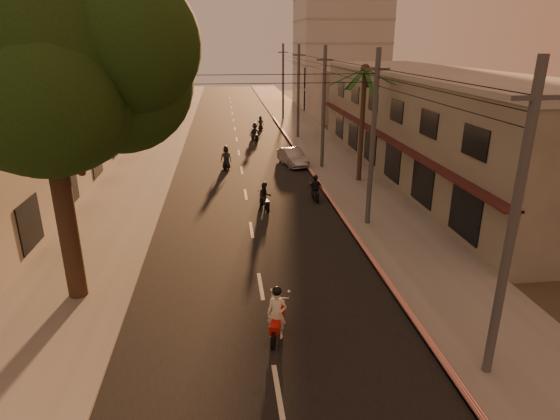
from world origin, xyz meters
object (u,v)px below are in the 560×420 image
at_px(scooter_mid_b, 315,189).
at_px(scooter_mid_a, 265,197).
at_px(scooter_far_c, 260,124).
at_px(scooter_red, 277,315).
at_px(broadleaf_tree, 55,67).
at_px(palm_tree, 365,76).
at_px(parked_car, 293,157).
at_px(scooter_far_b, 255,133).
at_px(scooter_far_a, 226,159).

bearing_deg(scooter_mid_b, scooter_mid_a, -160.21).
bearing_deg(scooter_far_c, scooter_red, -82.74).
height_order(broadleaf_tree, palm_tree, broadleaf_tree).
distance_m(parked_car, scooter_far_c, 15.79).
distance_m(scooter_mid_b, scooter_far_b, 18.71).
distance_m(scooter_mid_b, parked_car, 8.79).
bearing_deg(scooter_mid_b, scooter_far_b, 94.84).
xyz_separation_m(palm_tree, scooter_far_c, (-5.20, 20.86, -6.44)).
xyz_separation_m(scooter_red, scooter_mid_b, (3.93, 13.77, -0.11)).
bearing_deg(parked_car, scooter_red, -111.40).
bearing_deg(scooter_far_a, palm_tree, -18.29).
height_order(palm_tree, scooter_mid_b, palm_tree).
xyz_separation_m(scooter_mid_b, scooter_far_a, (-5.34, 8.24, 0.08)).
bearing_deg(palm_tree, scooter_far_a, 153.46).
relative_size(scooter_mid_a, scooter_far_a, 0.93).
bearing_deg(scooter_red, scooter_mid_b, 90.88).
xyz_separation_m(broadleaf_tree, scooter_mid_a, (7.58, 8.85, -7.70)).
distance_m(scooter_far_b, parked_car, 10.03).
bearing_deg(parked_car, scooter_far_c, 82.88).
bearing_deg(scooter_far_c, broadleaf_tree, -94.13).
bearing_deg(scooter_far_b, scooter_mid_a, -108.44).
bearing_deg(scooter_red, scooter_far_a, 110.49).
xyz_separation_m(scooter_far_b, parked_car, (2.32, -9.76, -0.19)).
xyz_separation_m(palm_tree, parked_car, (-3.91, 5.12, -6.50)).
bearing_deg(scooter_mid_a, broadleaf_tree, -142.91).
relative_size(palm_tree, scooter_mid_a, 4.82).
bearing_deg(scooter_mid_b, broadleaf_tree, -139.34).
relative_size(scooter_mid_a, parked_car, 0.41).
xyz_separation_m(scooter_far_a, scooter_far_c, (3.94, 16.29, -0.11)).
relative_size(palm_tree, scooter_red, 4.33).
bearing_deg(broadleaf_tree, scooter_far_a, 73.47).
height_order(scooter_mid_b, scooter_far_b, scooter_far_b).
relative_size(palm_tree, scooter_far_b, 4.49).
bearing_deg(broadleaf_tree, scooter_far_b, 73.75).
xyz_separation_m(broadleaf_tree, parked_car, (10.70, 18.98, -7.82)).
bearing_deg(palm_tree, scooter_far_c, 104.00).
bearing_deg(scooter_far_c, scooter_mid_a, -83.01).
xyz_separation_m(scooter_mid_b, parked_car, (-0.11, 8.79, -0.08)).
relative_size(scooter_mid_a, scooter_far_b, 0.93).
distance_m(broadleaf_tree, scooter_far_c, 36.80).
relative_size(broadleaf_tree, scooter_red, 6.39).
distance_m(broadleaf_tree, scooter_red, 10.88).
distance_m(palm_tree, scooter_far_c, 22.44).
distance_m(scooter_far_a, scooter_far_b, 10.72).
relative_size(scooter_mid_a, scooter_far_c, 1.07).
xyz_separation_m(broadleaf_tree, scooter_far_b, (8.38, 28.74, -7.64)).
distance_m(scooter_mid_a, scooter_far_b, 19.90).
relative_size(palm_tree, scooter_far_a, 4.47).
bearing_deg(palm_tree, parked_car, 127.38).
height_order(scooter_far_a, scooter_far_b, scooter_far_b).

